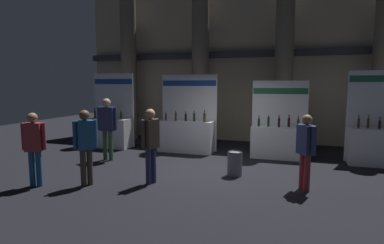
{
  "coord_description": "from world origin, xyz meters",
  "views": [
    {
      "loc": [
        1.8,
        -7.67,
        2.2
      ],
      "look_at": [
        -0.8,
        0.35,
        1.18
      ],
      "focal_mm": 28.94,
      "sensor_mm": 36.0,
      "label": 1
    }
  ],
  "objects_px": {
    "trash_bin": "(235,164)",
    "visitor_0": "(306,146)",
    "exhibitor_booth_2": "(278,139)",
    "exhibitor_booth_3": "(384,143)",
    "visitor_3": "(107,123)",
    "visitor_1": "(151,140)",
    "exhibitor_booth_0": "(110,129)",
    "exhibitor_booth_1": "(186,133)",
    "visitor_2": "(85,141)",
    "visitor_4": "(34,144)"
  },
  "relations": [
    {
      "from": "trash_bin",
      "to": "visitor_0",
      "type": "distance_m",
      "value": 1.8
    },
    {
      "from": "exhibitor_booth_2",
      "to": "visitor_0",
      "type": "distance_m",
      "value": 2.95
    },
    {
      "from": "exhibitor_booth_3",
      "to": "visitor_3",
      "type": "relative_size",
      "value": 1.44
    },
    {
      "from": "exhibitor_booth_3",
      "to": "visitor_0",
      "type": "distance_m",
      "value": 3.5
    },
    {
      "from": "exhibitor_booth_2",
      "to": "trash_bin",
      "type": "distance_m",
      "value": 2.45
    },
    {
      "from": "exhibitor_booth_3",
      "to": "visitor_0",
      "type": "relative_size",
      "value": 1.63
    },
    {
      "from": "visitor_0",
      "to": "visitor_1",
      "type": "xyz_separation_m",
      "value": [
        -3.25,
        -0.56,
        0.05
      ]
    },
    {
      "from": "exhibitor_booth_0",
      "to": "exhibitor_booth_1",
      "type": "xyz_separation_m",
      "value": [
        2.79,
        0.13,
        -0.01
      ]
    },
    {
      "from": "exhibitor_booth_1",
      "to": "visitor_1",
      "type": "relative_size",
      "value": 1.51
    },
    {
      "from": "visitor_1",
      "to": "visitor_3",
      "type": "relative_size",
      "value": 0.93
    },
    {
      "from": "visitor_2",
      "to": "exhibitor_booth_0",
      "type": "bearing_deg",
      "value": -115.71
    },
    {
      "from": "visitor_3",
      "to": "visitor_4",
      "type": "distance_m",
      "value": 2.54
    },
    {
      "from": "exhibitor_booth_0",
      "to": "visitor_1",
      "type": "relative_size",
      "value": 1.55
    },
    {
      "from": "visitor_1",
      "to": "visitor_2",
      "type": "relative_size",
      "value": 1.01
    },
    {
      "from": "visitor_3",
      "to": "visitor_4",
      "type": "relative_size",
      "value": 1.12
    },
    {
      "from": "visitor_2",
      "to": "visitor_0",
      "type": "bearing_deg",
      "value": 142.43
    },
    {
      "from": "visitor_3",
      "to": "trash_bin",
      "type": "bearing_deg",
      "value": 173.12
    },
    {
      "from": "visitor_2",
      "to": "visitor_3",
      "type": "height_order",
      "value": "visitor_3"
    },
    {
      "from": "visitor_0",
      "to": "exhibitor_booth_0",
      "type": "bearing_deg",
      "value": -146.67
    },
    {
      "from": "exhibitor_booth_1",
      "to": "exhibitor_booth_3",
      "type": "bearing_deg",
      "value": -0.37
    },
    {
      "from": "exhibitor_booth_0",
      "to": "exhibitor_booth_1",
      "type": "height_order",
      "value": "exhibitor_booth_0"
    },
    {
      "from": "exhibitor_booth_0",
      "to": "visitor_2",
      "type": "distance_m",
      "value": 4.25
    },
    {
      "from": "exhibitor_booth_0",
      "to": "exhibitor_booth_3",
      "type": "height_order",
      "value": "same"
    },
    {
      "from": "exhibitor_booth_3",
      "to": "visitor_3",
      "type": "xyz_separation_m",
      "value": [
        -7.48,
        -1.77,
        0.45
      ]
    },
    {
      "from": "exhibitor_booth_3",
      "to": "trash_bin",
      "type": "bearing_deg",
      "value": -149.23
    },
    {
      "from": "exhibitor_booth_3",
      "to": "exhibitor_booth_2",
      "type": "bearing_deg",
      "value": 178.68
    },
    {
      "from": "exhibitor_booth_0",
      "to": "exhibitor_booth_3",
      "type": "distance_m",
      "value": 8.47
    },
    {
      "from": "exhibitor_booth_1",
      "to": "exhibitor_booth_3",
      "type": "distance_m",
      "value": 5.68
    },
    {
      "from": "visitor_2",
      "to": "exhibitor_booth_1",
      "type": "bearing_deg",
      "value": -155.04
    },
    {
      "from": "exhibitor_booth_3",
      "to": "visitor_0",
      "type": "height_order",
      "value": "exhibitor_booth_3"
    },
    {
      "from": "exhibitor_booth_1",
      "to": "visitor_2",
      "type": "distance_m",
      "value": 4.07
    },
    {
      "from": "exhibitor_booth_2",
      "to": "visitor_0",
      "type": "bearing_deg",
      "value": -76.9
    },
    {
      "from": "visitor_1",
      "to": "visitor_3",
      "type": "bearing_deg",
      "value": 74.74
    },
    {
      "from": "exhibitor_booth_0",
      "to": "visitor_1",
      "type": "xyz_separation_m",
      "value": [
        3.12,
        -3.26,
        0.35
      ]
    },
    {
      "from": "exhibitor_booth_0",
      "to": "visitor_0",
      "type": "xyz_separation_m",
      "value": [
        6.37,
        -2.69,
        0.3
      ]
    },
    {
      "from": "visitor_3",
      "to": "exhibitor_booth_3",
      "type": "bearing_deg",
      "value": -167.33
    },
    {
      "from": "exhibitor_booth_1",
      "to": "trash_bin",
      "type": "bearing_deg",
      "value": -47.93
    },
    {
      "from": "exhibitor_booth_1",
      "to": "visitor_1",
      "type": "bearing_deg",
      "value": -84.42
    },
    {
      "from": "trash_bin",
      "to": "visitor_3",
      "type": "bearing_deg",
      "value": 173.78
    },
    {
      "from": "trash_bin",
      "to": "visitor_4",
      "type": "bearing_deg",
      "value": -152.02
    },
    {
      "from": "visitor_1",
      "to": "visitor_4",
      "type": "distance_m",
      "value": 2.49
    },
    {
      "from": "trash_bin",
      "to": "visitor_0",
      "type": "relative_size",
      "value": 0.37
    },
    {
      "from": "exhibitor_booth_1",
      "to": "exhibitor_booth_3",
      "type": "relative_size",
      "value": 0.98
    },
    {
      "from": "exhibitor_booth_2",
      "to": "visitor_2",
      "type": "height_order",
      "value": "exhibitor_booth_2"
    },
    {
      "from": "exhibitor_booth_3",
      "to": "visitor_4",
      "type": "bearing_deg",
      "value": -150.66
    },
    {
      "from": "visitor_0",
      "to": "visitor_1",
      "type": "distance_m",
      "value": 3.3
    },
    {
      "from": "exhibitor_booth_3",
      "to": "exhibitor_booth_1",
      "type": "bearing_deg",
      "value": 179.63
    },
    {
      "from": "visitor_3",
      "to": "visitor_4",
      "type": "xyz_separation_m",
      "value": [
        -0.16,
        -2.53,
        -0.15
      ]
    },
    {
      "from": "trash_bin",
      "to": "visitor_3",
      "type": "xyz_separation_m",
      "value": [
        -3.81,
        0.42,
        0.79
      ]
    },
    {
      "from": "exhibitor_booth_0",
      "to": "visitor_1",
      "type": "height_order",
      "value": "exhibitor_booth_0"
    }
  ]
}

